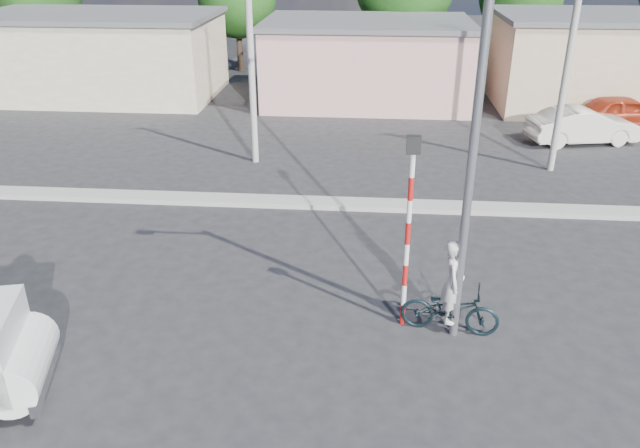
# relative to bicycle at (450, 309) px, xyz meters

# --- Properties ---
(ground_plane) EXTENTS (120.00, 120.00, 0.00)m
(ground_plane) POSITION_rel_bicycle_xyz_m (-4.20, -1.31, -0.55)
(ground_plane) COLOR #242527
(ground_plane) RESTS_ON ground
(median) EXTENTS (40.00, 0.80, 0.16)m
(median) POSITION_rel_bicycle_xyz_m (-4.20, 6.69, -0.47)
(median) COLOR #99968E
(median) RESTS_ON ground
(bicycle) EXTENTS (2.19, 1.03, 1.11)m
(bicycle) POSITION_rel_bicycle_xyz_m (0.00, 0.00, 0.00)
(bicycle) COLOR black
(bicycle) RESTS_ON ground
(cyclist) EXTENTS (0.55, 0.75, 1.90)m
(cyclist) POSITION_rel_bicycle_xyz_m (0.00, 0.00, 0.40)
(cyclist) COLOR silver
(cyclist) RESTS_ON ground
(car_cream) EXTENTS (4.68, 2.43, 1.47)m
(car_cream) POSITION_rel_bicycle_xyz_m (6.83, 14.14, 0.18)
(car_cream) COLOR silver
(car_cream) RESTS_ON ground
(car_red) EXTENTS (4.62, 2.45, 1.50)m
(car_red) POSITION_rel_bicycle_xyz_m (9.25, 16.39, 0.19)
(car_red) COLOR #A52C14
(car_red) RESTS_ON ground
(traffic_pole) EXTENTS (0.28, 0.18, 4.36)m
(traffic_pole) POSITION_rel_bicycle_xyz_m (-1.00, 0.19, 2.04)
(traffic_pole) COLOR red
(traffic_pole) RESTS_ON ground
(streetlight) EXTENTS (2.34, 0.22, 9.00)m
(streetlight) POSITION_rel_bicycle_xyz_m (-0.06, -0.11, 4.41)
(streetlight) COLOR slate
(streetlight) RESTS_ON ground
(building_row) EXTENTS (37.80, 7.30, 4.44)m
(building_row) POSITION_rel_bicycle_xyz_m (-3.10, 20.69, 1.58)
(building_row) COLOR #C5B195
(building_row) RESTS_ON ground
(utility_poles) EXTENTS (35.40, 0.24, 8.00)m
(utility_poles) POSITION_rel_bicycle_xyz_m (-0.95, 10.69, 3.52)
(utility_poles) COLOR #99968E
(utility_poles) RESTS_ON ground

